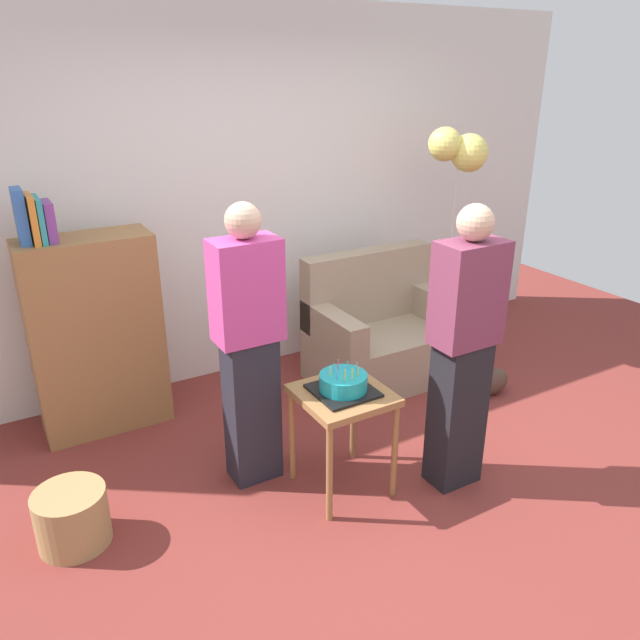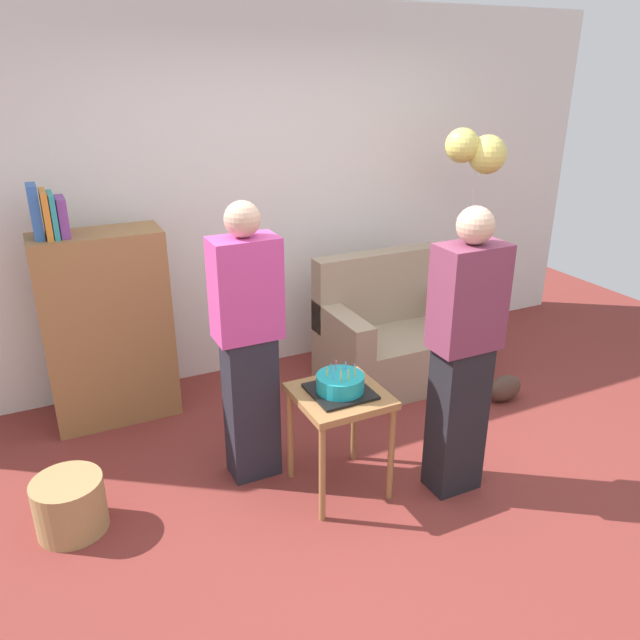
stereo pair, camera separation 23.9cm
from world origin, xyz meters
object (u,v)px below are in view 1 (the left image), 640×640
object	(u,v)px
side_table	(343,407)
person_blowing_candles	(249,347)
bookshelf	(95,332)
balloon_bunch	(459,149)
handbag	(492,382)
wicker_basket	(72,517)
birthday_cake	(343,384)
couch	(381,335)
person_holding_cake	(463,351)

from	to	relation	value
side_table	person_blowing_candles	distance (m)	0.61
side_table	person_blowing_candles	world-z (taller)	person_blowing_candles
bookshelf	balloon_bunch	size ratio (longest dim) A/B	0.88
handbag	wicker_basket	bearing A→B (deg)	-178.72
handbag	balloon_bunch	size ratio (longest dim) A/B	0.15
birthday_cake	person_blowing_candles	xyz separation A→B (m)	(-0.39, 0.36, 0.17)
couch	birthday_cake	xyz separation A→B (m)	(-1.00, -1.03, 0.33)
bookshelf	person_holding_cake	world-z (taller)	person_holding_cake
bookshelf	handbag	distance (m)	2.80
person_holding_cake	wicker_basket	distance (m)	2.20
person_blowing_candles	side_table	bearing A→B (deg)	-53.84
side_table	birthday_cake	world-z (taller)	birthday_cake
person_holding_cake	balloon_bunch	xyz separation A→B (m)	(1.06, 1.32, 0.85)
couch	handbag	bearing A→B (deg)	-51.18
birthday_cake	side_table	bearing A→B (deg)	116.10
birthday_cake	person_blowing_candles	distance (m)	0.55
person_holding_cake	wicker_basket	size ratio (longest dim) A/B	4.53
couch	birthday_cake	world-z (taller)	couch
birthday_cake	person_holding_cake	size ratio (longest dim) A/B	0.20
couch	birthday_cake	size ratio (longest dim) A/B	3.44
handbag	bookshelf	bearing A→B (deg)	158.29
couch	handbag	size ratio (longest dim) A/B	3.93
bookshelf	wicker_basket	world-z (taller)	bookshelf
bookshelf	birthday_cake	world-z (taller)	bookshelf
side_table	person_holding_cake	bearing A→B (deg)	-24.20
handbag	balloon_bunch	distance (m)	1.73
birthday_cake	person_holding_cake	world-z (taller)	person_holding_cake
person_holding_cake	wicker_basket	bearing A→B (deg)	14.28
couch	side_table	bearing A→B (deg)	-134.04
bookshelf	person_holding_cake	xyz separation A→B (m)	(1.61, -1.65, 0.16)
side_table	person_holding_cake	size ratio (longest dim) A/B	0.38
balloon_bunch	wicker_basket	bearing A→B (deg)	-166.17
couch	wicker_basket	size ratio (longest dim) A/B	3.06
handbag	balloon_bunch	xyz separation A→B (m)	(0.12, 0.69, 1.58)
person_blowing_candles	balloon_bunch	distance (m)	2.32
side_table	wicker_basket	world-z (taller)	side_table
couch	bookshelf	size ratio (longest dim) A/B	0.68
person_blowing_candles	wicker_basket	distance (m)	1.24
birthday_cake	balloon_bunch	bearing A→B (deg)	32.45
person_blowing_candles	handbag	xyz separation A→B (m)	(1.92, 0.01, -0.73)
couch	bookshelf	bearing A→B (deg)	170.22
birthday_cake	person_blowing_candles	world-z (taller)	person_blowing_candles
side_table	birthday_cake	distance (m)	0.15
couch	handbag	world-z (taller)	couch
balloon_bunch	couch	bearing A→B (deg)	-178.04
birthday_cake	wicker_basket	size ratio (longest dim) A/B	0.89
couch	birthday_cake	bearing A→B (deg)	-134.04
balloon_bunch	person_blowing_candles	bearing A→B (deg)	-161.14
bookshelf	person_blowing_candles	size ratio (longest dim) A/B	0.99
side_table	bookshelf	bearing A→B (deg)	126.40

